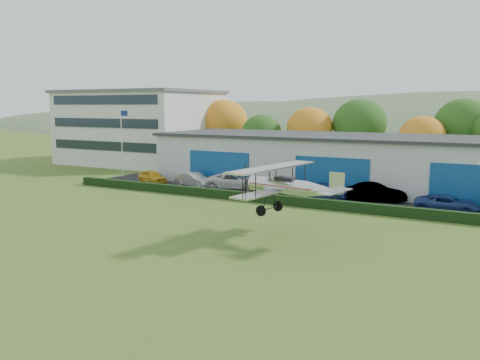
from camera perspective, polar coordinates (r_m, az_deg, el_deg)
The scene contains 16 objects.
ground at distance 30.13m, azimuth -12.72°, elevation -7.61°, with size 300.00×300.00×0.00m, color #3D5A1C.
apron at distance 46.36m, azimuth 7.59°, elevation -1.80°, with size 48.00×9.00×0.05m, color black.
hedge at distance 41.92m, azimuth 5.24°, elevation -2.33°, with size 46.00×0.60×0.80m, color black.
hangar at distance 51.92m, azimuth 12.50°, elevation 2.11°, with size 40.60×12.60×5.30m.
office_block at distance 73.84m, azimuth -11.28°, elevation 5.98°, with size 20.60×15.60×10.40m.
flagpole at distance 58.74m, azimuth -13.31°, elevation 4.89°, with size 1.05×0.10×8.00m.
tree_belt at distance 64.97m, azimuth 12.19°, elevation 5.97°, with size 75.70×13.22×10.12m.
distant_hills at distance 164.72m, azimuth 20.14°, elevation 0.54°, with size 430.00×196.00×56.00m.
car_0 at distance 53.84m, azimuth -9.98°, elevation 0.36°, with size 1.66×4.13×1.41m, color gold.
car_1 at distance 50.91m, azimuth -5.29°, elevation 0.03°, with size 1.57×4.49×1.48m, color silver.
car_2 at distance 49.42m, azimuth -0.63°, elevation -0.12°, with size 2.64×5.72×1.59m, color silver.
car_3 at distance 45.61m, azimuth 4.40°, elevation -0.90°, with size 2.16×5.32×1.54m, color black.
car_4 at distance 44.51m, azimuth 9.57°, elevation -1.23°, with size 1.83×4.54×1.55m, color navy.
car_5 at distance 44.42m, azimuth 15.31°, elevation -1.37°, with size 1.73×4.96×1.64m, color gray.
car_6 at distance 41.86m, azimuth 22.61°, elevation -2.52°, with size 2.24×4.86×1.35m, color navy.
biplane at distance 30.66m, azimuth 5.35°, elevation -0.57°, with size 7.10×8.13×3.02m.
Camera 1 is at (19.31, -21.61, 8.25)m, focal length 37.31 mm.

